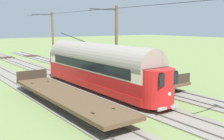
{
  "coord_description": "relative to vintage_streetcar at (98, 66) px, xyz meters",
  "views": [
    {
      "loc": [
        13.09,
        20.4,
        5.84
      ],
      "look_at": [
        -0.38,
        1.57,
        2.07
      ],
      "focal_mm": 43.94,
      "sensor_mm": 36.0,
      "label": 1
    }
  ],
  "objects": [
    {
      "name": "overhead_wire_run",
      "position": [
        -0.08,
        -1.95,
        4.94
      ],
      "size": [
        2.95,
        34.61,
        0.18
      ],
      "color": "black",
      "rests_on": "ground"
    },
    {
      "name": "flatcar_far_siding",
      "position": [
        4.67,
        2.79,
        -1.4
      ],
      "size": [
        2.8,
        14.1,
        1.6
      ],
      "color": "brown",
      "rests_on": "ground"
    },
    {
      "name": "track_end_bumper",
      "position": [
        -4.67,
        -11.12,
        -1.86
      ],
      "size": [
        1.8,
        0.6,
        0.8
      ],
      "primitive_type": "cube",
      "color": "#B2A519",
      "rests_on": "ground"
    },
    {
      "name": "flatcar_adjacent",
      "position": [
        -4.67,
        0.06,
        -1.4
      ],
      "size": [
        2.8,
        11.3,
        1.6
      ],
      "color": "brown",
      "rests_on": "ground"
    },
    {
      "name": "track_adjacent_siding",
      "position": [
        0.0,
        -0.21,
        -2.21
      ],
      "size": [
        2.8,
        80.0,
        0.18
      ],
      "color": "slate",
      "rests_on": "ground"
    },
    {
      "name": "track_streetcar_siding",
      "position": [
        -4.67,
        -0.21,
        -2.21
      ],
      "size": [
        2.8,
        80.0,
        0.18
      ],
      "color": "slate",
      "rests_on": "ground"
    },
    {
      "name": "catenary_pole_mid_near",
      "position": [
        -2.85,
        -1.16,
        1.79
      ],
      "size": [
        3.15,
        0.28,
        7.74
      ],
      "color": "brown",
      "rests_on": "ground"
    },
    {
      "name": "track_third_siding",
      "position": [
        4.67,
        -0.21,
        -2.21
      ],
      "size": [
        2.8,
        80.0,
        0.18
      ],
      "color": "slate",
      "rests_on": "ground"
    },
    {
      "name": "ground_plane",
      "position": [
        0.0,
        0.1,
        -2.26
      ],
      "size": [
        220.0,
        220.0,
        0.0
      ],
      "primitive_type": "plane",
      "color": "olive"
    },
    {
      "name": "catenary_pole_foreground",
      "position": [
        -2.85,
        -16.46,
        1.79
      ],
      "size": [
        3.15,
        0.28,
        7.74
      ],
      "color": "brown",
      "rests_on": "ground"
    },
    {
      "name": "vintage_streetcar",
      "position": [
        0.0,
        0.0,
        0.0
      ],
      "size": [
        2.65,
        17.3,
        4.89
      ],
      "color": "red",
      "rests_on": "ground"
    }
  ]
}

